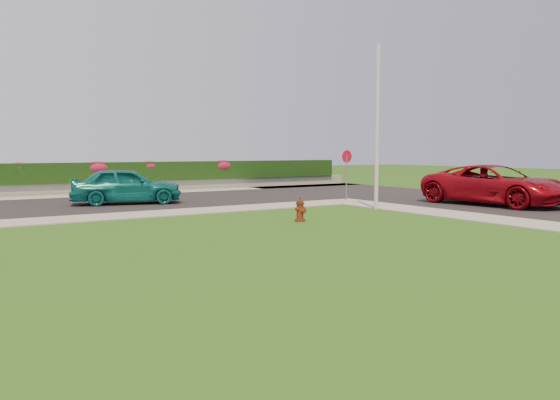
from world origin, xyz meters
TOP-DOWN VIEW (x-y plane):
  - ground at (0.00, 0.00)m, footprint 120.00×120.00m
  - street_right at (12.00, 4.00)m, footprint 8.00×32.00m
  - street_far at (-5.00, 14.00)m, footprint 26.00×8.00m
  - sidewalk_far at (-6.00, 9.00)m, footprint 24.00×2.00m
  - curb_corner at (7.00, 9.00)m, footprint 2.00×2.00m
  - sidewalk_beyond at (-1.00, 19.00)m, footprint 34.00×2.00m
  - retaining_wall at (-1.00, 20.50)m, footprint 34.00×0.40m
  - hedge at (-1.00, 20.60)m, footprint 32.00×0.90m
  - fire_hydrant at (1.23, 4.38)m, footprint 0.42×0.39m
  - suv_red at (11.22, 4.20)m, footprint 3.36×6.35m
  - sedan_teal at (-1.82, 13.18)m, footprint 4.97×3.01m
  - utility_pole at (5.99, 5.89)m, footprint 0.16×0.16m
  - stop_sign at (7.40, 9.43)m, footprint 0.66×0.06m
  - flower_clump_c at (-5.13, 20.50)m, footprint 1.10×0.71m
  - flower_clump_d at (-1.18, 20.50)m, footprint 1.46×0.94m
  - flower_clump_e at (1.76, 20.50)m, footprint 1.22×0.78m
  - flower_clump_f at (6.49, 20.50)m, footprint 1.42×0.91m

SIDE VIEW (x-z plane):
  - ground at x=0.00m, z-range 0.00..0.00m
  - street_right at x=12.00m, z-range 0.00..0.04m
  - street_far at x=-5.00m, z-range 0.00..0.04m
  - sidewalk_far at x=-6.00m, z-range 0.00..0.04m
  - curb_corner at x=7.00m, z-range 0.00..0.04m
  - sidewalk_beyond at x=-1.00m, z-range 0.00..0.04m
  - retaining_wall at x=-1.00m, z-range 0.00..0.60m
  - fire_hydrant at x=1.23m, z-range -0.02..0.78m
  - sedan_teal at x=-1.82m, z-range 0.04..1.62m
  - suv_red at x=11.22m, z-range 0.04..1.74m
  - hedge at x=-1.00m, z-range 0.60..1.70m
  - flower_clump_d at x=-1.18m, z-range 1.04..1.78m
  - flower_clump_f at x=6.49m, z-range 1.06..1.77m
  - flower_clump_e at x=1.76m, z-range 1.15..1.76m
  - flower_clump_c at x=-5.13m, z-range 1.20..1.76m
  - stop_sign at x=7.40m, z-range 0.57..2.98m
  - utility_pole at x=5.99m, z-range 0.00..6.49m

